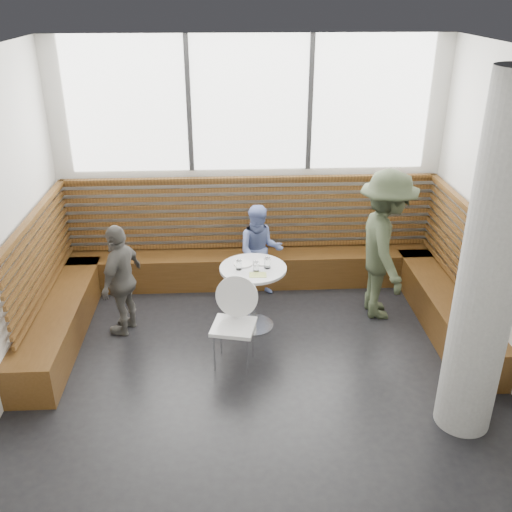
{
  "coord_description": "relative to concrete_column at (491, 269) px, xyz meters",
  "views": [
    {
      "loc": [
        -0.3,
        -4.68,
        3.71
      ],
      "look_at": [
        0.0,
        1.0,
        1.0
      ],
      "focal_mm": 40.0,
      "sensor_mm": 36.0,
      "label": 1
    }
  ],
  "objects": [
    {
      "name": "room",
      "position": [
        -1.85,
        0.6,
        0.0
      ],
      "size": [
        5.0,
        5.0,
        3.2
      ],
      "color": "silver",
      "rests_on": "ground"
    },
    {
      "name": "booth",
      "position": [
        -1.85,
        2.37,
        -1.19
      ],
      "size": [
        5.0,
        2.5,
        1.44
      ],
      "color": "#472C11",
      "rests_on": "ground"
    },
    {
      "name": "concrete_column",
      "position": [
        0.0,
        0.0,
        0.0
      ],
      "size": [
        0.5,
        0.5,
        3.2
      ],
      "primitive_type": "cylinder",
      "color": "gray",
      "rests_on": "ground"
    },
    {
      "name": "cafe_table",
      "position": [
        -1.88,
        1.74,
        -1.03
      ],
      "size": [
        0.77,
        0.77,
        0.79
      ],
      "color": "silver",
      "rests_on": "ground"
    },
    {
      "name": "cafe_chair",
      "position": [
        -2.12,
        1.08,
        -1.04
      ],
      "size": [
        0.46,
        0.45,
        0.96
      ],
      "rotation": [
        0.0,
        0.0,
        -0.22
      ],
      "color": "white",
      "rests_on": "ground"
    },
    {
      "name": "adult_man",
      "position": [
        -0.3,
        1.98,
        -0.68
      ],
      "size": [
        0.71,
        1.2,
        1.84
      ],
      "primitive_type": "imported",
      "rotation": [
        0.0,
        0.0,
        1.55
      ],
      "color": "#38412B",
      "rests_on": "ground"
    },
    {
      "name": "child_back",
      "position": [
        -1.75,
        2.55,
        -0.99
      ],
      "size": [
        0.6,
        0.48,
        1.23
      ],
      "primitive_type": "imported",
      "rotation": [
        0.0,
        0.0,
        0.02
      ],
      "color": "#7386C7",
      "rests_on": "ground"
    },
    {
      "name": "child_left",
      "position": [
        -3.38,
        1.75,
        -0.93
      ],
      "size": [
        0.58,
        0.85,
        1.34
      ],
      "primitive_type": "imported",
      "rotation": [
        0.0,
        0.0,
        -1.92
      ],
      "color": "#5D5B55",
      "rests_on": "ground"
    },
    {
      "name": "plate_near",
      "position": [
        -1.99,
        1.82,
        -0.8
      ],
      "size": [
        0.22,
        0.22,
        0.02
      ],
      "primitive_type": "cylinder",
      "color": "white",
      "rests_on": "cafe_table"
    },
    {
      "name": "plate_far",
      "position": [
        -1.76,
        1.85,
        -0.8
      ],
      "size": [
        0.19,
        0.19,
        0.01
      ],
      "primitive_type": "cylinder",
      "color": "white",
      "rests_on": "cafe_table"
    },
    {
      "name": "glass_left",
      "position": [
        -2.04,
        1.7,
        -0.76
      ],
      "size": [
        0.07,
        0.07,
        0.11
      ],
      "primitive_type": "cylinder",
      "color": "white",
      "rests_on": "cafe_table"
    },
    {
      "name": "glass_mid",
      "position": [
        -1.85,
        1.65,
        -0.75
      ],
      "size": [
        0.07,
        0.07,
        0.11
      ],
      "primitive_type": "cylinder",
      "color": "white",
      "rests_on": "cafe_table"
    },
    {
      "name": "glass_right",
      "position": [
        -1.72,
        1.72,
        -0.75
      ],
      "size": [
        0.08,
        0.08,
        0.12
      ],
      "primitive_type": "cylinder",
      "color": "white",
      "rests_on": "cafe_table"
    },
    {
      "name": "menu_card",
      "position": [
        -1.83,
        1.55,
        -0.81
      ],
      "size": [
        0.2,
        0.14,
        0.0
      ],
      "primitive_type": "cube",
      "rotation": [
        0.0,
        0.0,
        -0.04
      ],
      "color": "#A5C64C",
      "rests_on": "cafe_table"
    }
  ]
}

